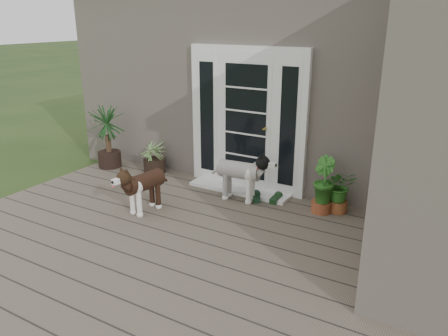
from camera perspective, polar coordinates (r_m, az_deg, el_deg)
The scene contains 14 objects.
deck at distance 5.17m, azimuth -6.72°, elevation -11.17°, with size 6.20×4.60×0.12m, color #6B5B4C.
house_main at distance 8.33m, azimuth 10.91°, elevation 11.12°, with size 7.40×4.00×3.10m, color #665E54.
door_unit at distance 6.61m, azimuth 2.98°, elevation 6.29°, with size 1.90×0.14×2.15m, color white.
door_step at distance 6.75m, azimuth 2.05°, elevation -2.76°, with size 1.60×0.40×0.05m, color white.
brindle_dog at distance 6.04m, azimuth -10.28°, elevation -2.81°, with size 0.32×0.75×0.63m, color #351E13, non-canonical shape.
white_dog at distance 6.31m, azimuth 1.99°, elevation -1.35°, with size 0.34×0.80×0.67m, color silver, non-canonical shape.
spider_plant at distance 7.53m, azimuth -9.12°, elevation 1.76°, with size 0.61×0.61×0.65m, color #91B670, non-canonical shape.
yucca at distance 7.95m, azimuth -14.89°, elevation 3.95°, with size 0.76×0.76×1.10m, color black, non-canonical shape.
herb_a at distance 6.15m, azimuth 14.79°, elevation -3.32°, with size 0.41×0.41×0.52m, color #1F5F1B.
herb_b at distance 6.07m, azimuth 12.66°, elevation -3.15°, with size 0.38×0.38×0.57m, color #2B611B.
herb_c at distance 5.99m, azimuth 22.65°, elevation -4.31°, with size 0.40×0.40×0.61m, color #285919.
sapling at distance 4.99m, azimuth 22.74°, elevation -1.93°, with size 0.51×0.51×1.74m, color #1B6120, non-canonical shape.
clog_left at distance 6.43m, azimuth 4.24°, elevation -3.74°, with size 0.15×0.32×0.10m, color black, non-canonical shape.
clog_right at distance 6.40m, azimuth 6.80°, elevation -3.91°, with size 0.15×0.32×0.10m, color black, non-canonical shape.
Camera 1 is at (2.75, -3.13, 2.65)m, focal length 35.11 mm.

